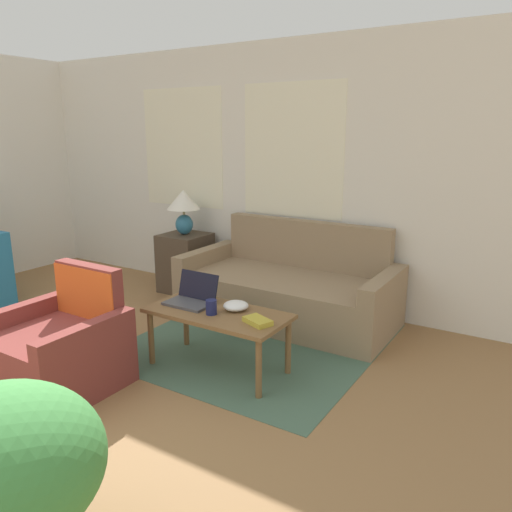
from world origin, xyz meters
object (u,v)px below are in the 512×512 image
coffee_table (218,318)px  snack_bowl (236,306)px  table_lamp (184,205)px  book_red (258,321)px  armchair (61,350)px  cup_navy (211,307)px  couch (290,291)px  laptop (192,297)px  potted_plant (2,469)px

coffee_table → snack_bowl: 0.16m
table_lamp → book_red: bearing=-37.7°
armchair → cup_navy: bearing=42.2°
couch → cup_navy: 1.31m
armchair → snack_bowl: armchair is taller
table_lamp → cup_navy: (1.42, -1.42, -0.45)m
armchair → book_red: 1.39m
couch → book_red: (0.42, -1.26, 0.21)m
laptop → potted_plant: potted_plant is taller
book_red → coffee_table: bearing=172.9°
laptop → cup_navy: bearing=-22.4°
armchair → cup_navy: armchair is taller
couch → cup_navy: size_ratio=18.49×
potted_plant → coffee_table: bearing=101.0°
laptop → snack_bowl: 0.37m
couch → snack_bowl: size_ratio=10.66×
couch → coffee_table: 1.22m
cup_navy → snack_bowl: 0.20m
couch → snack_bowl: bearing=-82.8°
table_lamp → book_red: 2.33m
armchair → laptop: (0.51, 0.82, 0.25)m
coffee_table → laptop: size_ratio=2.99×
book_red → cup_navy: bearing=-176.3°
armchair → coffee_table: armchair is taller
armchair → laptop: size_ratio=2.29×
coffee_table → laptop: laptop is taller
coffee_table → armchair: bearing=-135.2°
cup_navy → snack_bowl: cup_navy is taller
armchair → table_lamp: bearing=106.9°
couch → potted_plant: size_ratio=2.47×
cup_navy → couch: bearing=91.9°
coffee_table → snack_bowl: bearing=45.6°
couch → potted_plant: (0.41, -3.11, 0.23)m
couch → book_red: size_ratio=8.58×
cup_navy → potted_plant: potted_plant is taller
couch → table_lamp: 1.55m
coffee_table → laptop: 0.29m
couch → armchair: (-0.74, -1.99, -0.01)m
snack_bowl → book_red: size_ratio=0.81×
armchair → book_red: bearing=32.3°
couch → book_red: 1.35m
snack_bowl → armchair: bearing=-135.1°
armchair → cup_navy: size_ratio=7.55×
couch → book_red: bearing=-71.6°
couch → book_red: couch is taller
coffee_table → potted_plant: size_ratio=1.32×
book_red → laptop: bearing=172.4°
coffee_table → snack_bowl: (0.10, 0.10, 0.09)m
laptop → coffee_table: bearing=-8.3°
table_lamp → snack_bowl: size_ratio=2.59×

